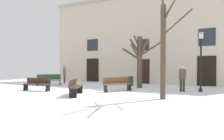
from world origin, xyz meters
name	(u,v)px	position (x,y,z in m)	size (l,w,h in m)	color
ground_plane	(99,97)	(0.00, 0.00, 0.00)	(30.33, 30.33, 0.00)	white
building_facade	(142,37)	(0.00, 8.35, 4.27)	(18.96, 0.60, 8.45)	beige
tree_foreground	(139,59)	(0.79, 4.74, 2.13)	(2.92, 1.42, 4.01)	#4C3D2D
tree_center	(164,47)	(3.20, 0.67, 2.54)	(1.67, 2.32, 5.10)	#4C3D2D
streetlamp	(201,55)	(4.88, 4.32, 2.30)	(0.30, 0.30, 3.75)	black
litter_bin	(130,81)	(-0.31, 5.94, 0.38)	(0.50, 0.50, 0.75)	#2D3D2D
bench_back_to_back_left	(75,87)	(-1.38, -0.17, 0.47)	(1.10, 1.78, 0.88)	#3D2819
bench_near_center_tree	(49,80)	(-6.53, 3.31, 0.47)	(1.71, 1.60, 0.92)	#2D4C33
bench_near_lamp	(117,84)	(0.03, 2.37, 0.47)	(1.52, 1.76, 0.90)	brown
bench_by_litter_bin	(37,84)	(-4.82, 0.42, 0.44)	(1.87, 0.73, 0.84)	#3D2819
person_by_shop_door	(182,77)	(3.83, 3.95, 0.92)	(0.43, 0.34, 1.66)	#2D271E
person_near_bench	(64,73)	(-6.69, 5.51, 0.90)	(0.38, 0.44, 1.63)	#403D3A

